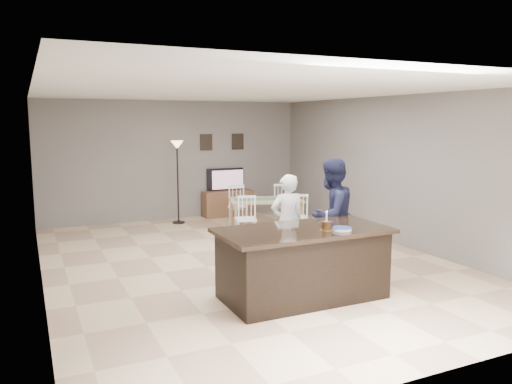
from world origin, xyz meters
name	(u,v)px	position (x,y,z in m)	size (l,w,h in m)	color
floor	(246,262)	(0.00, 0.00, 0.00)	(8.00, 8.00, 0.00)	tan
room_shell	(245,157)	(0.00, 0.00, 1.68)	(8.00, 8.00, 8.00)	slate
kitchen_island	(303,263)	(0.00, -1.80, 0.45)	(2.15, 1.10, 0.90)	black
tv_console	(228,203)	(1.20, 3.77, 0.30)	(1.20, 0.40, 0.60)	brown
television	(227,180)	(1.20, 3.84, 0.86)	(0.91, 0.12, 0.53)	black
tv_screen_glow	(228,180)	(1.20, 3.76, 0.87)	(0.78, 0.78, 0.00)	#E04D18
picture_frames	(222,142)	(1.15, 3.98, 1.75)	(1.10, 0.02, 0.38)	black
doorway	(46,230)	(-2.99, -2.30, 1.26)	(0.00, 2.10, 2.65)	black
woman	(287,222)	(0.42, -0.61, 0.73)	(0.53, 0.35, 1.45)	silver
man	(331,216)	(0.95, -0.99, 0.85)	(0.83, 0.64, 1.70)	#191B37
birthday_cake	(326,225)	(0.22, -1.99, 0.96)	(0.16, 0.16, 0.24)	gold
plate_stack	(342,229)	(0.39, -2.09, 0.92)	(0.24, 0.24, 0.04)	white
dining_table	(266,205)	(1.24, 1.80, 0.56)	(1.77, 1.94, 0.88)	#A47B59
floor_lamp	(177,160)	(-0.11, 3.44, 1.41)	(0.27, 0.27, 1.82)	black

